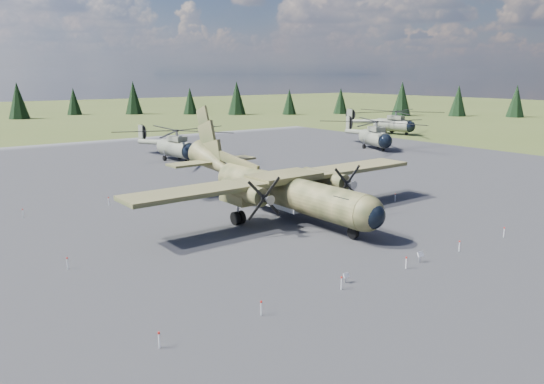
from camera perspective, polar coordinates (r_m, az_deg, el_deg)
ground at (r=45.48m, az=-0.67°, el=-3.93°), size 500.00×500.00×0.00m
apron at (r=53.64m, az=-6.91°, el=-1.46°), size 120.00×120.00×0.04m
transport_plane at (r=49.30m, az=0.49°, el=0.87°), size 30.74×27.97×10.16m
helicopter_near at (r=81.88m, az=-10.36°, el=5.67°), size 20.32×22.98×4.79m
helicopter_mid at (r=94.91m, az=11.01°, el=6.66°), size 25.39×25.39×5.02m
helicopter_far at (r=120.34m, az=12.96°, el=7.81°), size 23.34×25.26×5.13m
info_placard_left at (r=34.12m, az=7.96°, el=-8.97°), size 0.43×0.19×0.68m
info_placard_right at (r=38.68m, az=15.65°, el=-6.57°), size 0.52×0.23×0.80m
barrier_fence at (r=45.02m, az=-1.09°, el=-3.43°), size 33.12×29.62×0.85m
treeline at (r=48.06m, az=-2.45°, el=2.83°), size 290.23×294.04×10.87m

